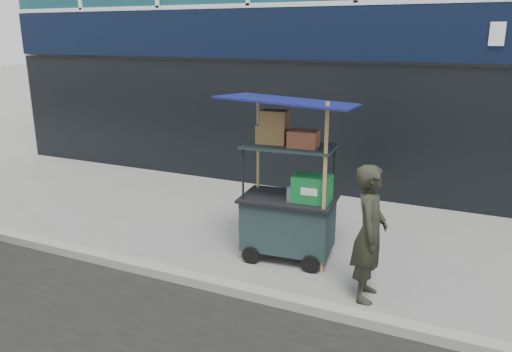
% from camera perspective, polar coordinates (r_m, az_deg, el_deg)
% --- Properties ---
extents(ground, '(80.00, 80.00, 0.00)m').
position_cam_1_polar(ground, '(6.02, 0.37, -12.88)').
color(ground, slate).
rests_on(ground, ground).
extents(curb, '(80.00, 0.18, 0.12)m').
position_cam_1_polar(curb, '(5.83, -0.47, -13.23)').
color(curb, gray).
rests_on(curb, ground).
extents(vendor_cart, '(1.72, 1.28, 2.20)m').
position_cam_1_polar(vendor_cart, '(6.54, 3.87, -3.12)').
color(vendor_cart, '#19272A').
rests_on(vendor_cart, ground).
extents(vendor_man, '(0.43, 0.61, 1.56)m').
position_cam_1_polar(vendor_man, '(5.68, 12.86, -6.40)').
color(vendor_man, black).
rests_on(vendor_man, ground).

